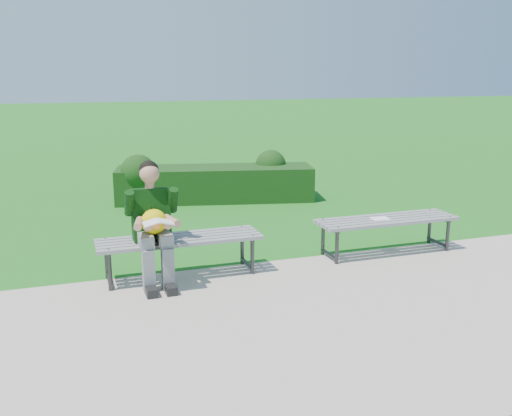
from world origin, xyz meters
The scene contains 7 objects.
ground centered at (0.00, 0.00, 0.00)m, with size 80.00×80.00×0.00m.
walkway centered at (0.00, -1.75, 0.01)m, with size 30.00×3.50×0.02m.
hedge centered at (0.55, 3.60, 0.35)m, with size 3.56×1.60×0.87m.
bench_left centered at (-0.80, -0.16, 0.42)m, with size 1.80×0.50×0.46m.
bench_right centered at (1.82, -0.16, 0.42)m, with size 1.80×0.50×0.46m.
seated_boy centered at (-1.10, -0.26, 0.71)m, with size 0.56×0.76×1.31m.
paper_sheet centered at (1.72, -0.16, 0.47)m, with size 0.23×0.18×0.01m.
Camera 1 is at (-1.96, -6.13, 2.24)m, focal length 40.00 mm.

